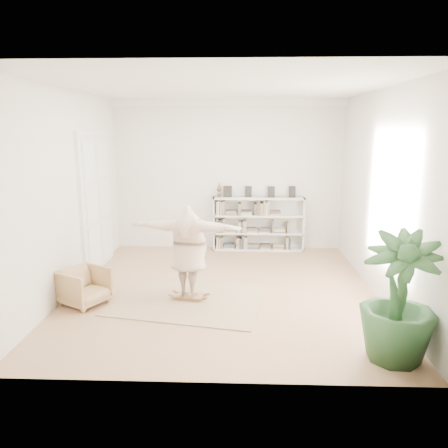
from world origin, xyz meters
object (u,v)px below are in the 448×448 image
(bookshelf, at_px, (258,224))
(person, at_px, (189,249))
(armchair, at_px, (85,287))
(houseplant, at_px, (398,298))
(rocker_board, at_px, (190,296))

(bookshelf, distance_m, person, 3.56)
(armchair, height_order, houseplant, houseplant)
(bookshelf, relative_size, houseplant, 1.31)
(bookshelf, height_order, armchair, bookshelf)
(armchair, relative_size, person, 0.36)
(rocker_board, relative_size, person, 0.26)
(rocker_board, distance_m, houseplant, 3.51)
(armchair, xyz_separation_m, rocker_board, (1.74, 0.26, -0.25))
(bookshelf, bearing_deg, armchair, -130.57)
(armchair, relative_size, houseplant, 0.41)
(bookshelf, relative_size, rocker_board, 4.28)
(rocker_board, distance_m, person, 0.85)
(houseplant, bearing_deg, person, 146.62)
(rocker_board, xyz_separation_m, houseplant, (2.86, -1.88, 0.77))
(bookshelf, height_order, person, person)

